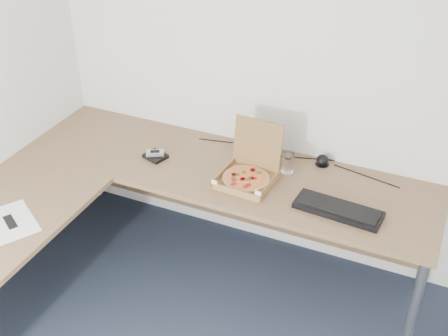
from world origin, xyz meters
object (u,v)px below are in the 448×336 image
at_px(wallet, 156,156).
at_px(pizza_box, 247,175).
at_px(desk, 140,199).
at_px(drinking_glass, 288,163).
at_px(keyboard, 338,210).

bearing_deg(wallet, pizza_box, 17.94).
distance_m(desk, pizza_box, 0.62).
xyz_separation_m(desk, pizza_box, (0.49, 0.37, 0.07)).
relative_size(pizza_box, drinking_glass, 2.83).
height_order(keyboard, wallet, keyboard).
distance_m(drinking_glass, wallet, 0.80).
xyz_separation_m(desk, drinking_glass, (0.67, 0.55, 0.09)).
height_order(drinking_glass, keyboard, drinking_glass).
distance_m(pizza_box, keyboard, 0.56).
bearing_deg(wallet, drinking_glass, 31.09).
distance_m(keyboard, wallet, 1.15).
bearing_deg(keyboard, pizza_box, 176.26).
xyz_separation_m(pizza_box, keyboard, (0.55, -0.08, -0.02)).
relative_size(pizza_box, wallet, 2.73).
height_order(pizza_box, wallet, pizza_box).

